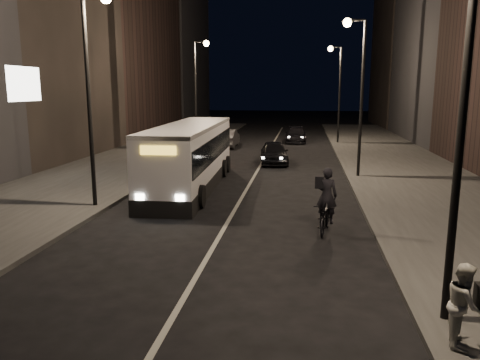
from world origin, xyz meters
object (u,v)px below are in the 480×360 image
(cyclist_on_bicycle, at_px, (326,211))
(pedestrian_woman, at_px, (464,304))
(city_bus, at_px, (191,153))
(car_near, at_px, (274,152))
(streetlight_left_near, at_px, (94,73))
(streetlight_left_far, at_px, (198,80))
(car_far, at_px, (296,135))
(car_mid, at_px, (227,138))
(streetlight_right_mid, at_px, (357,77))
(streetlight_right_near, at_px, (453,56))
(streetlight_right_far, at_px, (337,81))

(cyclist_on_bicycle, height_order, pedestrian_woman, cyclist_on_bicycle)
(city_bus, bearing_deg, car_near, 63.79)
(city_bus, bearing_deg, streetlight_left_near, -120.95)
(streetlight_left_far, height_order, car_far, streetlight_left_far)
(pedestrian_woman, height_order, car_mid, pedestrian_woman)
(streetlight_right_mid, xyz_separation_m, car_near, (-4.53, 4.55, -4.64))
(streetlight_right_near, bearing_deg, streetlight_right_mid, 90.00)
(streetlight_right_far, xyz_separation_m, car_near, (-4.53, -11.45, -4.64))
(pedestrian_woman, bearing_deg, cyclist_on_bicycle, 27.94)
(streetlight_right_far, height_order, car_near, streetlight_right_far)
(car_far, bearing_deg, cyclist_on_bicycle, -87.65)
(streetlight_right_far, distance_m, streetlight_left_near, 26.26)
(cyclist_on_bicycle, bearing_deg, car_far, 102.29)
(streetlight_right_mid, bearing_deg, cyclist_on_bicycle, -100.66)
(car_near, bearing_deg, streetlight_right_near, -83.53)
(cyclist_on_bicycle, xyz_separation_m, pedestrian_woman, (2.15, -7.01, 0.19))
(pedestrian_woman, xyz_separation_m, car_near, (-4.80, 21.55, -0.21))
(city_bus, distance_m, car_near, 8.72)
(streetlight_right_near, distance_m, car_near, 21.55)
(city_bus, distance_m, cyclist_on_bicycle, 9.14)
(streetlight_right_far, distance_m, car_near, 13.16)
(streetlight_left_near, xyz_separation_m, cyclist_on_bicycle, (8.78, -1.99, -4.61))
(car_far, bearing_deg, pedestrian_woman, -84.71)
(car_mid, bearing_deg, car_far, -142.39)
(streetlight_left_far, bearing_deg, cyclist_on_bicycle, -66.29)
(cyclist_on_bicycle, relative_size, car_near, 0.53)
(streetlight_left_near, distance_m, streetlight_left_far, 18.00)
(car_mid, height_order, car_far, car_mid)
(streetlight_left_near, distance_m, pedestrian_woman, 14.84)
(streetlight_right_far, relative_size, car_near, 1.92)
(streetlight_right_far, xyz_separation_m, car_mid, (-8.93, -3.38, -4.62))
(streetlight_right_near, relative_size, streetlight_left_near, 1.00)
(streetlight_left_far, bearing_deg, pedestrian_woman, -67.96)
(streetlight_left_far, relative_size, cyclist_on_bicycle, 3.61)
(city_bus, height_order, car_far, city_bus)
(streetlight_right_far, distance_m, streetlight_left_far, 12.24)
(streetlight_left_near, relative_size, pedestrian_woman, 5.23)
(car_mid, bearing_deg, streetlight_left_far, 55.38)
(streetlight_right_mid, bearing_deg, streetlight_right_near, -90.00)
(streetlight_right_near, relative_size, cyclist_on_bicycle, 3.61)
(city_bus, bearing_deg, streetlight_right_mid, 20.55)
(city_bus, height_order, pedestrian_woman, city_bus)
(streetlight_right_far, distance_m, city_bus, 21.30)
(streetlight_right_mid, height_order, streetlight_right_far, same)
(streetlight_right_far, relative_size, car_mid, 1.80)
(streetlight_right_mid, xyz_separation_m, car_far, (-3.38, 17.08, -4.69))
(streetlight_right_far, relative_size, pedestrian_woman, 5.23)
(cyclist_on_bicycle, bearing_deg, city_bus, 142.21)
(pedestrian_woman, relative_size, car_far, 0.34)
(city_bus, relative_size, cyclist_on_bicycle, 5.11)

